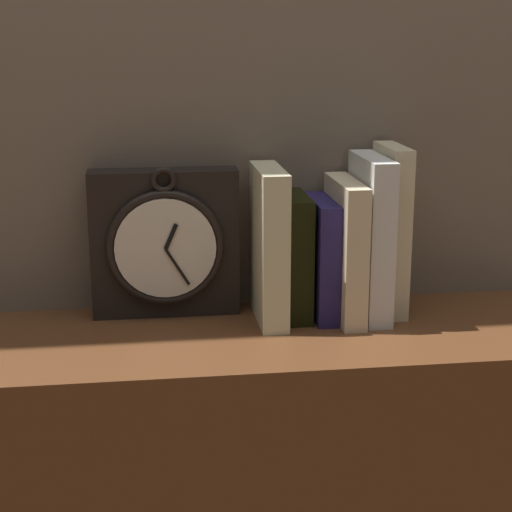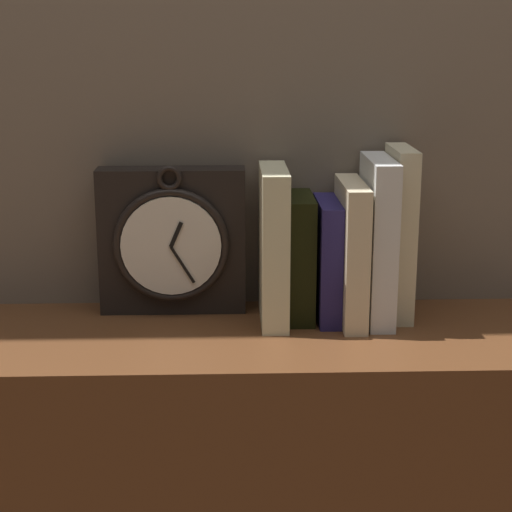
% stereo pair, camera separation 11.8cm
% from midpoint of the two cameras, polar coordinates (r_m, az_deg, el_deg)
% --- Properties ---
extents(clock, '(0.22, 0.07, 0.23)m').
position_cam_midpoint_polar(clock, '(1.28, -2.99, 0.97)').
color(clock, black).
rests_on(clock, bookshelf).
extents(book_slot0_cream, '(0.04, 0.15, 0.23)m').
position_cam_midpoint_polar(book_slot0_cream, '(1.24, 3.90, 0.69)').
color(book_slot0_cream, beige).
rests_on(book_slot0_cream, bookshelf).
extents(book_slot1_black, '(0.04, 0.12, 0.18)m').
position_cam_midpoint_polar(book_slot1_black, '(1.26, 5.58, -0.09)').
color(book_slot1_black, black).
rests_on(book_slot1_black, bookshelf).
extents(book_slot2_navy, '(0.03, 0.13, 0.18)m').
position_cam_midpoint_polar(book_slot2_navy, '(1.26, 7.44, -0.28)').
color(book_slot2_navy, navy).
rests_on(book_slot2_navy, bookshelf).
extents(book_slot3_cream, '(0.03, 0.16, 0.21)m').
position_cam_midpoint_polar(book_slot3_cream, '(1.25, 9.03, 0.24)').
color(book_slot3_cream, beige).
rests_on(book_slot3_cream, bookshelf).
extents(book_slot4_white, '(0.04, 0.15, 0.24)m').
position_cam_midpoint_polar(book_slot4_white, '(1.26, 10.76, 1.03)').
color(book_slot4_white, silver).
rests_on(book_slot4_white, bookshelf).
extents(book_slot5_cream, '(0.03, 0.12, 0.25)m').
position_cam_midpoint_polar(book_slot5_cream, '(1.28, 12.14, 1.48)').
color(book_slot5_cream, beige).
rests_on(book_slot5_cream, bookshelf).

